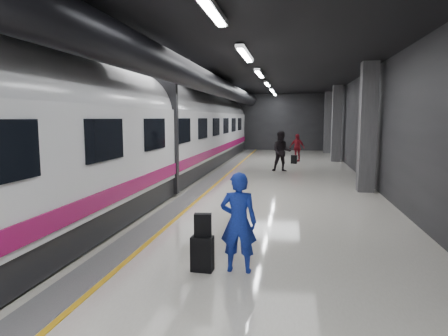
{
  "coord_description": "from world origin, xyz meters",
  "views": [
    {
      "loc": [
        1.97,
        -12.6,
        2.59
      ],
      "look_at": [
        0.05,
        -1.36,
        1.16
      ],
      "focal_mm": 32.0,
      "sensor_mm": 36.0,
      "label": 1
    }
  ],
  "objects": [
    {
      "name": "ground",
      "position": [
        0.0,
        0.0,
        0.0
      ],
      "size": [
        40.0,
        40.0,
        0.0
      ],
      "primitive_type": "plane",
      "color": "silver",
      "rests_on": "ground"
    },
    {
      "name": "platform_hall",
      "position": [
        -0.29,
        0.96,
        3.54
      ],
      "size": [
        10.02,
        40.02,
        4.51
      ],
      "color": "black",
      "rests_on": "ground"
    },
    {
      "name": "train",
      "position": [
        -3.25,
        -0.0,
        2.07
      ],
      "size": [
        3.05,
        38.0,
        4.05
      ],
      "color": "black",
      "rests_on": "ground"
    },
    {
      "name": "traveler_main",
      "position": [
        1.11,
        -6.13,
        0.85
      ],
      "size": [
        0.62,
        0.41,
        1.71
      ],
      "primitive_type": "imported",
      "rotation": [
        0.0,
        0.0,
        3.14
      ],
      "color": "#1830B8",
      "rests_on": "ground"
    },
    {
      "name": "suitcase_main",
      "position": [
        0.51,
        -6.22,
        0.3
      ],
      "size": [
        0.38,
        0.25,
        0.6
      ],
      "primitive_type": "cube",
      "rotation": [
        0.0,
        0.0,
        -0.05
      ],
      "color": "black",
      "rests_on": "ground"
    },
    {
      "name": "shoulder_bag",
      "position": [
        0.51,
        -6.19,
        0.8
      ],
      "size": [
        0.31,
        0.19,
        0.39
      ],
      "primitive_type": "cube",
      "rotation": [
        0.0,
        0.0,
        0.13
      ],
      "color": "black",
      "rests_on": "suitcase_main"
    },
    {
      "name": "traveler_far_a",
      "position": [
        1.48,
        6.85,
        0.98
      ],
      "size": [
        0.98,
        0.78,
        1.96
      ],
      "primitive_type": "imported",
      "rotation": [
        0.0,
        0.0,
        0.04
      ],
      "color": "black",
      "rests_on": "ground"
    },
    {
      "name": "traveler_far_b",
      "position": [
        2.26,
        11.69,
        0.82
      ],
      "size": [
        1.04,
        0.8,
        1.65
      ],
      "primitive_type": "imported",
      "rotation": [
        0.0,
        0.0,
        -0.48
      ],
      "color": "maroon",
      "rests_on": "ground"
    },
    {
      "name": "suitcase_far",
      "position": [
        2.1,
        10.38,
        0.24
      ],
      "size": [
        0.37,
        0.28,
        0.48
      ],
      "primitive_type": "cube",
      "rotation": [
        0.0,
        0.0,
        -0.24
      ],
      "color": "black",
      "rests_on": "ground"
    }
  ]
}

